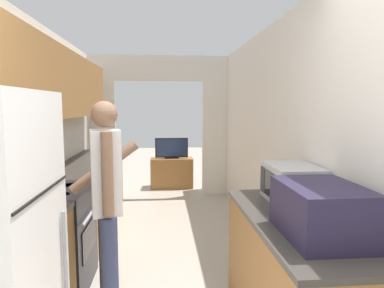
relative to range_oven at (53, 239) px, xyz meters
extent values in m
cube|color=white|center=(-0.34, 0.02, 0.79)|extent=(0.06, 7.40, 2.50)
cube|color=#9E6B38|center=(-0.15, 0.90, 1.40)|extent=(0.32, 3.77, 0.73)
cube|color=white|center=(2.18, 0.02, 0.79)|extent=(0.06, 7.40, 2.50)
cube|color=white|center=(-0.18, 3.15, 0.57)|extent=(0.65, 0.06, 2.05)
cube|color=white|center=(2.02, 3.15, 0.57)|extent=(0.65, 0.06, 2.05)
cube|color=white|center=(0.92, 3.15, 1.82)|extent=(2.86, 0.06, 0.45)
cube|color=#9E6B38|center=(-0.01, -0.68, -0.02)|extent=(0.60, 0.60, 0.87)
cube|color=#3D3833|center=(-0.01, -0.69, 0.43)|extent=(0.62, 0.61, 0.03)
cube|color=#9E6B38|center=(-0.01, 1.58, -0.02)|extent=(0.60, 2.40, 0.87)
cube|color=#3D3833|center=(-0.01, 1.59, 0.43)|extent=(0.62, 2.41, 0.03)
cube|color=#9E6B38|center=(1.85, -0.92, -0.02)|extent=(0.60, 1.52, 0.87)
cube|color=#3D3833|center=(1.85, -0.92, 0.43)|extent=(0.62, 1.54, 0.03)
cube|color=black|center=(0.42, -1.37, 0.77)|extent=(0.01, 0.70, 0.01)
cylinder|color=#99999E|center=(0.43, -1.13, 0.26)|extent=(0.02, 0.02, 0.68)
cube|color=black|center=(0.00, 0.00, -0.01)|extent=(0.62, 0.76, 0.90)
cube|color=black|center=(0.32, 0.00, -0.01)|extent=(0.01, 0.52, 0.27)
cylinder|color=#B7B7BC|center=(0.34, 0.00, 0.22)|extent=(0.02, 0.61, 0.02)
cube|color=black|center=(-0.29, 0.00, 0.52)|extent=(0.04, 0.76, 0.14)
cylinder|color=#232328|center=(0.13, -0.17, 0.44)|extent=(0.16, 0.16, 0.01)
cylinder|color=#232328|center=(0.13, 0.17, 0.44)|extent=(0.16, 0.16, 0.01)
cylinder|color=#232328|center=(-0.12, -0.17, 0.44)|extent=(0.16, 0.16, 0.01)
cylinder|color=#232328|center=(-0.12, 0.17, 0.44)|extent=(0.16, 0.16, 0.01)
cylinder|color=#384266|center=(0.58, -0.57, -0.04)|extent=(0.16, 0.16, 0.83)
cylinder|color=#384266|center=(0.54, -0.41, -0.04)|extent=(0.16, 0.16, 0.83)
cube|color=white|center=(0.56, -0.49, 0.68)|extent=(0.25, 0.25, 0.62)
cylinder|color=#8C664C|center=(0.59, -0.63, 0.70)|extent=(0.10, 0.10, 0.59)
cylinder|color=#8C664C|center=(0.53, -0.35, 0.70)|extent=(0.53, 0.20, 0.40)
sphere|color=#8C664C|center=(0.56, -0.49, 1.11)|extent=(0.19, 0.19, 0.19)
cube|color=#231E38|center=(1.85, -1.23, 0.54)|extent=(0.41, 0.56, 0.19)
cube|color=#231E38|center=(1.85, -1.23, 0.69)|extent=(0.41, 0.56, 0.10)
cube|color=#2D2D33|center=(1.85, -0.94, 0.69)|extent=(0.24, 0.02, 0.10)
cube|color=#B7B7BC|center=(1.95, -0.54, 0.59)|extent=(0.35, 0.49, 0.28)
cube|color=black|center=(1.77, -0.59, 0.59)|extent=(0.01, 0.30, 0.19)
cube|color=#38383D|center=(1.77, -0.38, 0.59)|extent=(0.01, 0.10, 0.20)
cube|color=#9E6B38|center=(1.15, 3.72, -0.16)|extent=(0.83, 0.42, 0.59)
cube|color=black|center=(1.15, 3.68, 0.14)|extent=(0.28, 0.16, 0.02)
cube|color=black|center=(1.15, 3.68, 0.34)|extent=(0.64, 0.04, 0.38)
cube|color=navy|center=(1.15, 3.66, 0.34)|extent=(0.59, 0.01, 0.34)
camera|label=1|loc=(0.98, -3.00, 1.17)|focal=32.00mm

